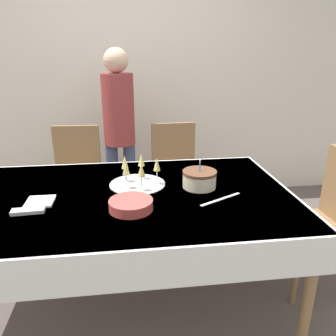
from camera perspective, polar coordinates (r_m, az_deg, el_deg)
The scene contains 13 objects.
ground_plane at distance 2.41m, azimuth -6.32°, elevation -21.45°, with size 12.00×12.00×0.00m, color #564C47.
wall_back at distance 3.55m, azimuth -7.83°, elevation 15.78°, with size 8.00×0.05×2.70m.
dining_table at distance 2.03m, azimuth -7.02°, elevation -7.04°, with size 1.99×1.22×0.77m.
dining_chair_far_left at distance 2.97m, azimuth -15.58°, elevation -1.54°, with size 0.44×0.44×0.98m.
dining_chair_far_right at distance 2.97m, azimuth 1.32°, elevation -0.83°, with size 0.44×0.44×0.98m.
dining_chair_right_end at distance 2.47m, azimuth 25.63°, elevation -7.32°, with size 0.43×0.43×0.98m.
birthday_cake at distance 2.06m, azimuth 5.49°, elevation -1.91°, with size 0.21×0.21×0.18m.
champagne_tray at distance 2.09m, azimuth -5.30°, elevation -1.10°, with size 0.36×0.36×0.18m.
plate_stack_main at distance 1.79m, azimuth -6.47°, elevation -6.38°, with size 0.24×0.24×0.06m.
cake_knife at distance 1.92m, azimuth 9.16°, elevation -5.40°, with size 0.27×0.16×0.00m.
fork_pile at distance 1.90m, azimuth -23.20°, elevation -6.89°, with size 0.17×0.07×0.02m.
napkin_pile at distance 2.00m, azimuth -21.39°, elevation -5.46°, with size 0.15×0.15×0.01m.
person_standing at distance 2.99m, azimuth -8.53°, elevation 7.74°, with size 0.28×0.28×1.61m.
Camera 1 is at (0.02, -1.82, 1.58)m, focal length 35.00 mm.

